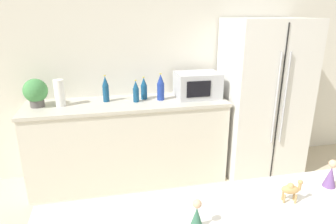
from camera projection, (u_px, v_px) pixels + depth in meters
wall_back at (157, 64)px, 3.49m from camera, size 8.00×0.06×2.55m
back_counter at (129, 142)px, 3.36m from camera, size 2.15×0.63×0.93m
refrigerator at (262, 98)px, 3.49m from camera, size 0.90×0.71×1.79m
potted_plant at (36, 92)px, 3.00m from camera, size 0.24×0.24×0.29m
paper_towel_roll at (59, 93)px, 3.03m from camera, size 0.10×0.10×0.27m
microwave at (197, 85)px, 3.35m from camera, size 0.48×0.37×0.28m
back_bottle_0 at (106, 89)px, 3.18m from camera, size 0.07×0.07×0.29m
back_bottle_1 at (144, 89)px, 3.29m from camera, size 0.07×0.07×0.25m
back_bottle_2 at (161, 87)px, 3.25m from camera, size 0.08×0.08×0.29m
back_bottle_3 at (136, 92)px, 3.18m from camera, size 0.06×0.06×0.24m
camel_figurine at (291, 189)px, 1.48m from camera, size 0.10×0.07×0.13m
wise_man_figurine_blue at (197, 216)px, 1.30m from camera, size 0.06×0.06×0.14m
wise_man_figurine_crimson at (331, 175)px, 1.61m from camera, size 0.07×0.07×0.16m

